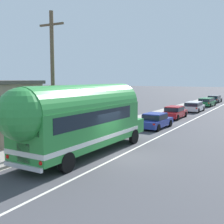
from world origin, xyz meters
The scene contains 10 objects.
ground_plane centered at (0.00, 0.00, 0.00)m, with size 300.00×300.00×0.00m, color #424247.
lane_markings centered at (-1.76, 12.00, 0.00)m, with size 3.94×80.00×0.01m.
sidewalk_slab centered at (-5.08, 10.00, 0.07)m, with size 2.55×90.00×0.15m, color gray.
utility_pole centered at (-4.30, -0.66, 4.42)m, with size 1.80×0.24×8.50m.
painted_bus centered at (-1.93, -1.16, 2.30)m, with size 2.77×11.71×4.12m.
car_lead centered at (-1.66, 10.01, 0.73)m, with size 2.06×4.45×1.37m.
car_second centered at (-2.15, 17.30, 0.74)m, with size 1.93×4.75×1.37m.
car_third centered at (-1.81, 24.95, 0.79)m, with size 2.01×4.55×1.37m.
car_fourth centered at (-1.88, 33.68, 0.80)m, with size 2.13×4.79×1.37m.
car_fifth centered at (-2.15, 42.05, 0.80)m, with size 2.05×4.65×1.37m.
Camera 1 is at (7.62, -14.37, 4.46)m, focal length 46.25 mm.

